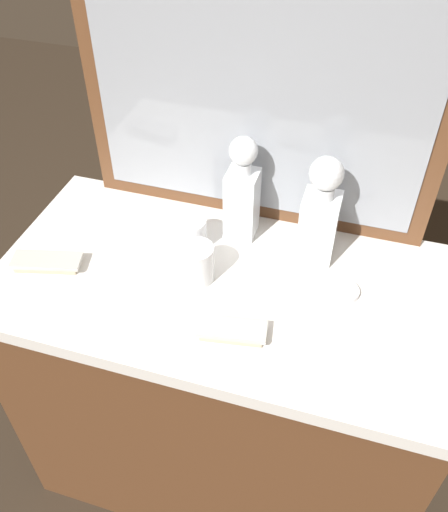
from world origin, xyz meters
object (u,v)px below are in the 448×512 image
silver_brush_right (232,331)px  porcelain_dish (344,291)px  crystal_decanter_far_right (242,197)px  crystal_tumbler_left (197,264)px  crystal_tumbler_center (190,234)px  crystal_decanter_far_left (320,219)px  silver_brush_far_left (47,262)px

silver_brush_right → porcelain_dish: silver_brush_right is taller
crystal_decanter_far_right → crystal_tumbler_left: crystal_decanter_far_right is taller
crystal_decanter_far_right → crystal_tumbler_center: 0.16m
crystal_decanter_far_left → crystal_tumbler_center: size_ratio=3.29×
crystal_decanter_far_left → crystal_tumbler_left: 0.31m
crystal_tumbler_center → silver_brush_right: bearing=-53.6°
crystal_decanter_far_left → silver_brush_far_left: (-0.60, -0.23, -0.10)m
crystal_tumbler_left → porcelain_dish: size_ratio=1.30×
silver_brush_far_left → crystal_tumbler_center: bearing=29.0°
crystal_decanter_far_right → crystal_decanter_far_left: bearing=-7.8°
crystal_decanter_far_left → porcelain_dish: 0.18m
silver_brush_right → crystal_tumbler_center: bearing=126.4°
crystal_decanter_far_left → porcelain_dish: (0.09, -0.11, -0.10)m
silver_brush_right → crystal_tumbler_left: bearing=131.9°
crystal_decanter_far_right → porcelain_dish: crystal_decanter_far_right is taller
crystal_tumbler_left → crystal_tumbler_center: (-0.05, 0.10, -0.00)m
silver_brush_right → porcelain_dish: size_ratio=2.16×
crystal_tumbler_center → crystal_tumbler_left: bearing=-62.9°
crystal_tumbler_left → crystal_tumbler_center: crystal_tumbler_left is taller
crystal_tumbler_left → silver_brush_far_left: crystal_tumbler_left is taller
silver_brush_right → porcelain_dish: bearing=42.2°
crystal_tumbler_left → porcelain_dish: bearing=8.3°
crystal_decanter_far_left → crystal_tumbler_center: (-0.30, -0.06, -0.07)m
crystal_tumbler_left → crystal_decanter_far_right: bearing=74.0°
crystal_tumbler_left → crystal_tumbler_center: 0.11m
crystal_tumbler_center → crystal_decanter_far_right: bearing=40.1°
crystal_decanter_far_right → silver_brush_right: crystal_decanter_far_right is taller
crystal_tumbler_center → silver_brush_far_left: size_ratio=0.48×
silver_brush_right → porcelain_dish: 0.28m
crystal_decanter_far_left → silver_brush_right: (-0.12, -0.30, -0.10)m
crystal_tumbler_center → crystal_decanter_far_left: bearing=11.7°
porcelain_dish → silver_brush_right: bearing=-137.8°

